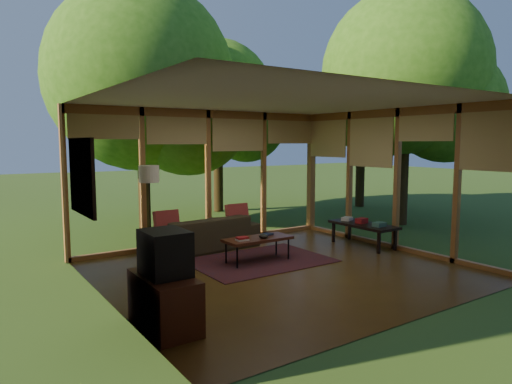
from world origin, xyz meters
TOP-DOWN VIEW (x-y plane):
  - floor at (0.00, 0.00)m, footprint 5.50×5.50m
  - ceiling at (0.00, 0.00)m, footprint 5.50×5.50m
  - wall_left at (-2.75, 0.00)m, footprint 0.04×5.00m
  - wall_front at (0.00, -2.50)m, footprint 5.50×0.04m
  - window_wall_back at (0.00, 2.50)m, footprint 5.50×0.12m
  - window_wall_right at (2.75, 0.00)m, footprint 0.12×5.00m
  - exterior_lawn at (8.00, 8.00)m, footprint 40.00×40.00m
  - tree_nw at (-0.50, 4.87)m, footprint 4.38×4.38m
  - tree_ne at (2.32, 6.30)m, footprint 3.39×3.39m
  - tree_se at (4.97, 1.67)m, footprint 3.99×3.99m
  - tree_far at (6.47, 4.56)m, footprint 2.76×2.76m
  - rug at (0.04, 0.71)m, footprint 2.35×1.67m
  - sofa at (-0.40, 2.00)m, footprint 2.27×1.05m
  - pillow_left at (-1.15, 1.95)m, footprint 0.44×0.24m
  - pillow_right at (0.35, 1.95)m, footprint 0.45×0.24m
  - ct_book_lower at (-0.37, 0.63)m, footprint 0.21×0.16m
  - ct_book_upper at (-0.37, 0.63)m, footprint 0.20×0.15m
  - ct_book_side at (0.23, 0.76)m, footprint 0.23×0.19m
  - ct_bowl at (0.03, 0.58)m, footprint 0.16×0.16m
  - media_cabinet at (-2.47, -1.08)m, footprint 0.50×1.00m
  - television at (-2.45, -1.08)m, footprint 0.45×0.55m
  - console_book_a at (2.40, 0.10)m, footprint 0.24×0.18m
  - console_book_b at (2.40, 0.55)m, footprint 0.24×0.18m
  - console_book_c at (2.40, 0.95)m, footprint 0.29×0.25m
  - floor_lamp at (-1.42, 2.06)m, footprint 0.36×0.36m
  - coffee_table at (-0.02, 0.68)m, footprint 1.20×0.50m
  - side_console at (2.40, 0.50)m, footprint 0.60×1.40m
  - wall_painting at (-2.71, 1.40)m, footprint 0.06×1.35m

SIDE VIEW (x-z plane):
  - exterior_lawn at x=8.00m, z-range -0.01..-0.01m
  - floor at x=0.00m, z-range 0.00..0.00m
  - rug at x=0.04m, z-range 0.00..0.01m
  - media_cabinet at x=-2.47m, z-range 0.00..0.60m
  - sofa at x=-0.40m, z-range 0.00..0.64m
  - coffee_table at x=-0.02m, z-range 0.18..0.60m
  - side_console at x=2.40m, z-range 0.18..0.64m
  - ct_book_side at x=0.23m, z-range 0.42..0.45m
  - ct_book_lower at x=-0.37m, z-range 0.42..0.45m
  - ct_bowl at x=0.03m, z-range 0.42..0.50m
  - ct_book_upper at x=-0.37m, z-range 0.45..0.49m
  - console_book_c at x=2.40m, z-range 0.46..0.52m
  - console_book_a at x=2.40m, z-range 0.45..0.54m
  - console_book_b at x=2.40m, z-range 0.46..0.56m
  - pillow_left at x=-1.15m, z-range 0.37..0.83m
  - pillow_right at x=0.35m, z-range 0.37..0.84m
  - television at x=-2.45m, z-range 0.60..1.10m
  - wall_left at x=-2.75m, z-range 0.00..2.70m
  - wall_front at x=0.00m, z-range 0.00..2.70m
  - window_wall_back at x=0.00m, z-range 0.00..2.70m
  - window_wall_right at x=2.75m, z-range 0.00..2.70m
  - floor_lamp at x=-1.42m, z-range 0.58..2.23m
  - wall_painting at x=-2.71m, z-range 0.98..2.12m
  - ceiling at x=0.00m, z-range 2.70..2.70m
  - tree_far at x=6.47m, z-range 0.91..5.52m
  - tree_ne at x=2.32m, z-range 0.83..5.91m
  - tree_nw at x=-0.50m, z-range 0.69..6.45m
  - tree_se at x=4.97m, z-range 0.87..6.63m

